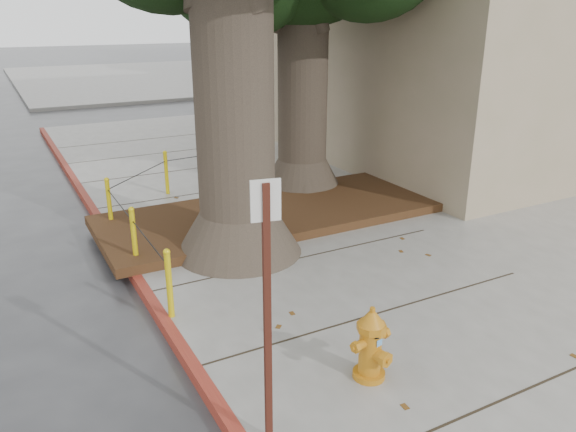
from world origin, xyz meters
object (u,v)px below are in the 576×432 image
(fire_hydrant, at_px, (371,344))
(car_red, at_px, (282,87))
(car_silver, at_px, (241,91))
(signpost, at_px, (267,304))

(fire_hydrant, xyz_separation_m, car_red, (9.04, 19.22, 0.02))
(car_silver, distance_m, car_red, 2.56)
(signpost, bearing_deg, car_red, 73.43)
(car_silver, relative_size, car_red, 1.10)
(signpost, relative_size, car_red, 0.70)
(car_red, bearing_deg, car_silver, 110.08)
(fire_hydrant, xyz_separation_m, signpost, (-1.36, -0.33, 0.99))
(fire_hydrant, bearing_deg, car_red, 54.19)
(car_silver, bearing_deg, car_red, -69.61)
(fire_hydrant, height_order, car_red, car_red)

